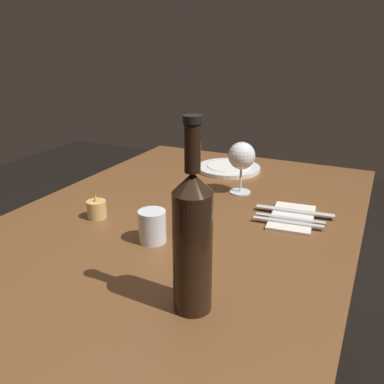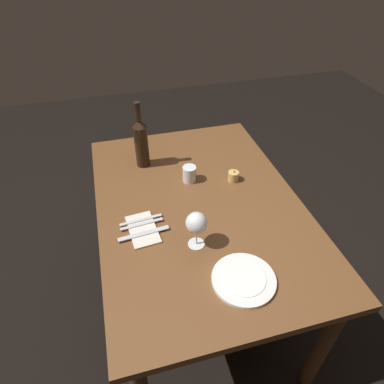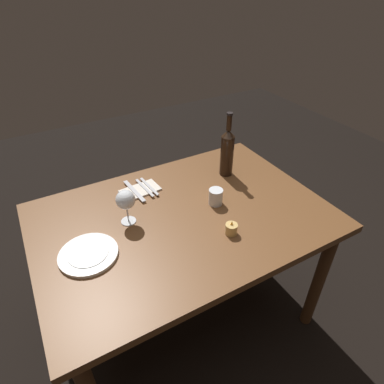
{
  "view_description": "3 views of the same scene",
  "coord_description": "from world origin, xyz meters",
  "px_view_note": "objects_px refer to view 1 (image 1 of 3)",
  "views": [
    {
      "loc": [
        -0.92,
        -0.46,
        1.19
      ],
      "look_at": [
        0.0,
        -0.02,
        0.81
      ],
      "focal_mm": 38.36,
      "sensor_mm": 36.0,
      "label": 1
    },
    {
      "loc": [
        1.07,
        -0.32,
        1.75
      ],
      "look_at": [
        -0.03,
        -0.03,
        0.79
      ],
      "focal_mm": 31.34,
      "sensor_mm": 36.0,
      "label": 2
    },
    {
      "loc": [
        0.52,
        1.0,
        1.68
      ],
      "look_at": [
        -0.05,
        -0.01,
        0.84
      ],
      "focal_mm": 30.25,
      "sensor_mm": 36.0,
      "label": 3
    }
  ],
  "objects_px": {
    "fork_inner": "(290,219)",
    "folded_napkin": "(292,217)",
    "wine_glass_left": "(242,157)",
    "fork_outer": "(288,222)",
    "water_tumbler": "(152,228)",
    "wine_bottle": "(192,239)",
    "table_knife": "(295,211)",
    "votive_candle": "(97,210)",
    "dinner_plate": "(229,168)"
  },
  "relations": [
    {
      "from": "fork_inner",
      "to": "folded_napkin",
      "type": "bearing_deg",
      "value": 0.0
    },
    {
      "from": "wine_glass_left",
      "to": "fork_outer",
      "type": "distance_m",
      "value": 0.28
    },
    {
      "from": "water_tumbler",
      "to": "folded_napkin",
      "type": "relative_size",
      "value": 0.39
    },
    {
      "from": "wine_bottle",
      "to": "fork_outer",
      "type": "xyz_separation_m",
      "value": [
        0.41,
        -0.07,
        -0.13
      ]
    },
    {
      "from": "folded_napkin",
      "to": "table_knife",
      "type": "bearing_deg",
      "value": 0.0
    },
    {
      "from": "wine_glass_left",
      "to": "folded_napkin",
      "type": "xyz_separation_m",
      "value": [
        -0.13,
        -0.19,
        -0.11
      ]
    },
    {
      "from": "votive_candle",
      "to": "fork_inner",
      "type": "relative_size",
      "value": 0.37
    },
    {
      "from": "votive_candle",
      "to": "fork_outer",
      "type": "relative_size",
      "value": 0.37
    },
    {
      "from": "water_tumbler",
      "to": "fork_outer",
      "type": "relative_size",
      "value": 0.43
    },
    {
      "from": "wine_bottle",
      "to": "votive_candle",
      "type": "distance_m",
      "value": 0.48
    },
    {
      "from": "wine_glass_left",
      "to": "fork_inner",
      "type": "bearing_deg",
      "value": -129.07
    },
    {
      "from": "fork_outer",
      "to": "wine_glass_left",
      "type": "bearing_deg",
      "value": 46.72
    },
    {
      "from": "wine_glass_left",
      "to": "votive_candle",
      "type": "height_order",
      "value": "wine_glass_left"
    },
    {
      "from": "table_knife",
      "to": "dinner_plate",
      "type": "bearing_deg",
      "value": 45.03
    },
    {
      "from": "fork_outer",
      "to": "table_knife",
      "type": "relative_size",
      "value": 0.86
    },
    {
      "from": "wine_glass_left",
      "to": "fork_inner",
      "type": "xyz_separation_m",
      "value": [
        -0.16,
        -0.19,
        -0.11
      ]
    },
    {
      "from": "votive_candle",
      "to": "fork_inner",
      "type": "height_order",
      "value": "votive_candle"
    },
    {
      "from": "dinner_plate",
      "to": "fork_outer",
      "type": "bearing_deg",
      "value": -141.52
    },
    {
      "from": "wine_glass_left",
      "to": "wine_bottle",
      "type": "distance_m",
      "value": 0.61
    },
    {
      "from": "wine_bottle",
      "to": "folded_napkin",
      "type": "distance_m",
      "value": 0.49
    },
    {
      "from": "wine_glass_left",
      "to": "table_knife",
      "type": "bearing_deg",
      "value": -117.74
    },
    {
      "from": "fork_inner",
      "to": "fork_outer",
      "type": "bearing_deg",
      "value": 180.0
    },
    {
      "from": "votive_candle",
      "to": "table_knife",
      "type": "bearing_deg",
      "value": -62.43
    },
    {
      "from": "wine_glass_left",
      "to": "votive_candle",
      "type": "xyz_separation_m",
      "value": [
        -0.35,
        0.28,
        -0.09
      ]
    },
    {
      "from": "wine_bottle",
      "to": "fork_inner",
      "type": "height_order",
      "value": "wine_bottle"
    },
    {
      "from": "fork_inner",
      "to": "table_knife",
      "type": "height_order",
      "value": "same"
    },
    {
      "from": "table_knife",
      "to": "folded_napkin",
      "type": "bearing_deg",
      "value": 180.0
    },
    {
      "from": "water_tumbler",
      "to": "fork_inner",
      "type": "xyz_separation_m",
      "value": [
        0.25,
        -0.27,
        -0.02
      ]
    },
    {
      "from": "water_tumbler",
      "to": "votive_candle",
      "type": "xyz_separation_m",
      "value": [
        0.05,
        0.2,
        -0.01
      ]
    },
    {
      "from": "dinner_plate",
      "to": "folded_napkin",
      "type": "distance_m",
      "value": 0.46
    },
    {
      "from": "wine_glass_left",
      "to": "fork_inner",
      "type": "distance_m",
      "value": 0.27
    },
    {
      "from": "table_knife",
      "to": "wine_glass_left",
      "type": "bearing_deg",
      "value": 62.26
    },
    {
      "from": "fork_inner",
      "to": "dinner_plate",
      "type": "bearing_deg",
      "value": 40.35
    },
    {
      "from": "folded_napkin",
      "to": "table_knife",
      "type": "relative_size",
      "value": 0.95
    },
    {
      "from": "fork_inner",
      "to": "table_knife",
      "type": "relative_size",
      "value": 0.86
    },
    {
      "from": "wine_glass_left",
      "to": "dinner_plate",
      "type": "bearing_deg",
      "value": 29.32
    },
    {
      "from": "water_tumbler",
      "to": "wine_bottle",
      "type": "bearing_deg",
      "value": -134.12
    },
    {
      "from": "fork_inner",
      "to": "wine_glass_left",
      "type": "bearing_deg",
      "value": 50.93
    },
    {
      "from": "water_tumbler",
      "to": "folded_napkin",
      "type": "distance_m",
      "value": 0.39
    },
    {
      "from": "votive_candle",
      "to": "folded_napkin",
      "type": "bearing_deg",
      "value": -65.34
    },
    {
      "from": "wine_glass_left",
      "to": "wine_bottle",
      "type": "xyz_separation_m",
      "value": [
        -0.6,
        -0.12,
        0.02
      ]
    },
    {
      "from": "votive_candle",
      "to": "table_knife",
      "type": "distance_m",
      "value": 0.54
    },
    {
      "from": "folded_napkin",
      "to": "fork_inner",
      "type": "height_order",
      "value": "fork_inner"
    },
    {
      "from": "votive_candle",
      "to": "water_tumbler",
      "type": "bearing_deg",
      "value": -104.87
    },
    {
      "from": "dinner_plate",
      "to": "folded_napkin",
      "type": "xyz_separation_m",
      "value": [
        -0.34,
        -0.31,
        -0.0
      ]
    },
    {
      "from": "wine_glass_left",
      "to": "fork_outer",
      "type": "xyz_separation_m",
      "value": [
        -0.18,
        -0.19,
        -0.11
      ]
    },
    {
      "from": "wine_bottle",
      "to": "dinner_plate",
      "type": "distance_m",
      "value": 0.85
    },
    {
      "from": "wine_glass_left",
      "to": "folded_napkin",
      "type": "height_order",
      "value": "wine_glass_left"
    },
    {
      "from": "folded_napkin",
      "to": "fork_outer",
      "type": "bearing_deg",
      "value": 180.0
    },
    {
      "from": "wine_glass_left",
      "to": "wine_bottle",
      "type": "height_order",
      "value": "wine_bottle"
    }
  ]
}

